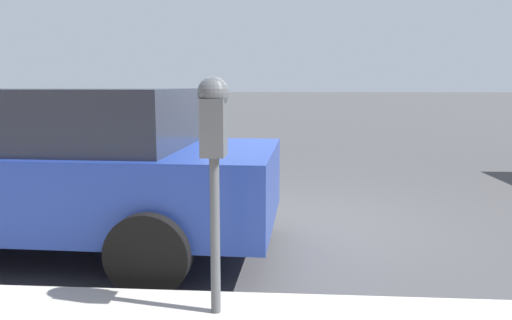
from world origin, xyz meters
TOP-DOWN VIEW (x-y plane):
  - ground_plane at (0.00, 0.00)m, footprint 220.00×220.00m
  - parking_meter at (-2.51, 0.38)m, footprint 0.21×0.19m
  - car_blue at (-0.99, 2.30)m, footprint 2.13×4.61m

SIDE VIEW (x-z plane):
  - ground_plane at x=0.00m, z-range 0.00..0.00m
  - car_blue at x=-0.99m, z-range 0.04..1.57m
  - parking_meter at x=-2.51m, z-range 0.54..1.99m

